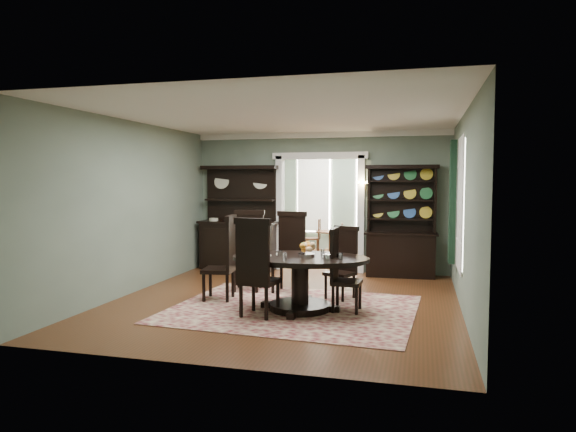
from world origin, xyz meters
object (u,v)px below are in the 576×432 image
object	(u,v)px
sideboard	(239,233)
parlor_table	(331,240)
dining_table	(300,273)
welsh_dresser	(401,236)

from	to	relation	value
sideboard	parlor_table	xyz separation A→B (m)	(1.70, 2.09, -0.35)
dining_table	parlor_table	size ratio (longest dim) A/B	2.89
welsh_dresser	parlor_table	world-z (taller)	welsh_dresser
dining_table	sideboard	world-z (taller)	sideboard
dining_table	welsh_dresser	distance (m)	3.51
dining_table	parlor_table	xyz separation A→B (m)	(-0.45, 5.30, -0.13)
sideboard	dining_table	bearing A→B (deg)	-54.55
sideboard	welsh_dresser	size ratio (longest dim) A/B	1.00
dining_table	parlor_table	bearing A→B (deg)	92.23
sideboard	welsh_dresser	world-z (taller)	sideboard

